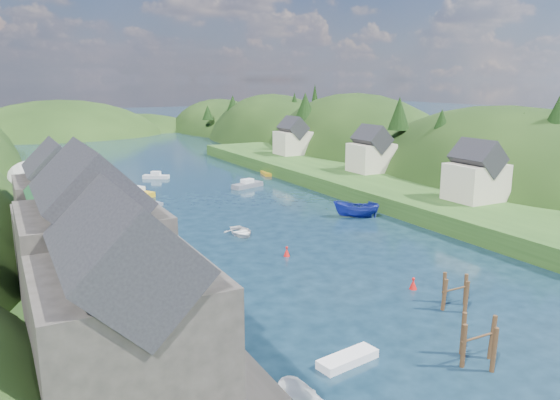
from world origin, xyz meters
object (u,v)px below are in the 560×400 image
piling_cluster_far (455,295)px  channel_buoy_near (413,284)px  piling_cluster_near (478,345)px  channel_buoy_far (287,252)px

piling_cluster_far → channel_buoy_near: size_ratio=2.97×
piling_cluster_near → channel_buoy_far: size_ratio=3.35×
piling_cluster_near → channel_buoy_near: (5.16, 12.16, -0.80)m
piling_cluster_far → channel_buoy_far: (-5.93, 18.31, -0.58)m
piling_cluster_near → channel_buoy_far: piling_cluster_near is taller
channel_buoy_near → piling_cluster_far: bearing=-86.3°
piling_cluster_far → channel_buoy_near: bearing=93.7°
channel_buoy_near → channel_buoy_far: (-5.63, 13.60, 0.00)m
piling_cluster_far → channel_buoy_far: piling_cluster_far is taller
piling_cluster_near → channel_buoy_far: bearing=91.0°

